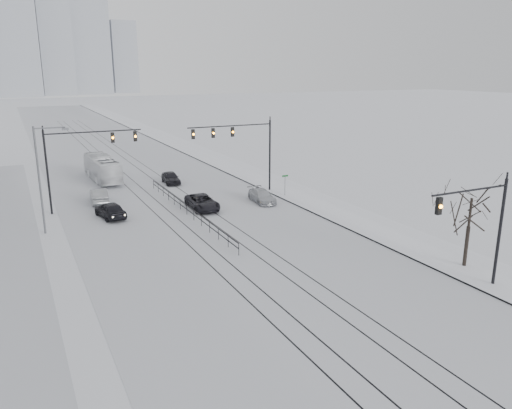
# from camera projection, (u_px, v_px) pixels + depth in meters

# --- Properties ---
(ground) EXTENTS (500.00, 500.00, 0.00)m
(ground) POSITION_uv_depth(u_px,v_px,m) (411.00, 392.00, 21.42)
(ground) COLOR silver
(ground) RESTS_ON ground
(road) EXTENTS (22.00, 260.00, 0.02)m
(road) POSITION_uv_depth(u_px,v_px,m) (122.00, 163.00, 73.37)
(road) COLOR silver
(road) RESTS_ON ground
(sidewalk_east) EXTENTS (5.00, 260.00, 0.16)m
(sidewalk_east) POSITION_uv_depth(u_px,v_px,m) (208.00, 156.00, 79.10)
(sidewalk_east) COLOR white
(sidewalk_east) RESTS_ON ground
(curb) EXTENTS (0.10, 260.00, 0.12)m
(curb) POSITION_uv_depth(u_px,v_px,m) (193.00, 157.00, 78.07)
(curb) COLOR gray
(curb) RESTS_ON ground
(tram_rails) EXTENTS (5.30, 180.00, 0.01)m
(tram_rails) POSITION_uv_depth(u_px,v_px,m) (158.00, 192.00, 56.05)
(tram_rails) COLOR black
(tram_rails) RESTS_ON ground
(skyline) EXTENTS (96.00, 48.00, 72.00)m
(skyline) POSITION_uv_depth(u_px,v_px,m) (40.00, 34.00, 252.43)
(skyline) COLOR #989EA7
(skyline) RESTS_ON ground
(traffic_mast_near) EXTENTS (6.10, 0.37, 7.00)m
(traffic_mast_near) POSITION_uv_depth(u_px,v_px,m) (483.00, 221.00, 30.01)
(traffic_mast_near) COLOR black
(traffic_mast_near) RESTS_ON ground
(traffic_mast_ne) EXTENTS (9.60, 0.37, 8.00)m
(traffic_mast_ne) POSITION_uv_depth(u_px,v_px,m) (242.00, 142.00, 53.68)
(traffic_mast_ne) COLOR black
(traffic_mast_ne) RESTS_ON ground
(traffic_mast_nw) EXTENTS (9.10, 0.37, 8.00)m
(traffic_mast_nw) POSITION_uv_depth(u_px,v_px,m) (79.00, 154.00, 47.50)
(traffic_mast_nw) COLOR black
(traffic_mast_nw) RESTS_ON ground
(street_light_west) EXTENTS (2.73, 0.25, 9.00)m
(street_light_west) POSITION_uv_depth(u_px,v_px,m) (42.00, 172.00, 40.84)
(street_light_west) COLOR #595B60
(street_light_west) RESTS_ON ground
(bare_tree) EXTENTS (4.40, 4.40, 6.10)m
(bare_tree) POSITION_uv_depth(u_px,v_px,m) (471.00, 206.00, 33.66)
(bare_tree) COLOR black
(bare_tree) RESTS_ON ground
(median_fence) EXTENTS (0.06, 24.00, 1.00)m
(median_fence) POSITION_uv_depth(u_px,v_px,m) (187.00, 209.00, 47.26)
(median_fence) COLOR black
(median_fence) RESTS_ON ground
(street_sign) EXTENTS (0.70, 0.06, 2.40)m
(street_sign) POSITION_uv_depth(u_px,v_px,m) (285.00, 182.00, 53.74)
(street_sign) COLOR #595B60
(street_sign) RESTS_ON ground
(sedan_sb_inner) EXTENTS (2.54, 4.73, 1.53)m
(sedan_sb_inner) POSITION_uv_depth(u_px,v_px,m) (110.00, 210.00, 46.18)
(sedan_sb_inner) COLOR black
(sedan_sb_inner) RESTS_ON ground
(sedan_sb_outer) EXTENTS (1.98, 4.75, 1.53)m
(sedan_sb_outer) POSITION_uv_depth(u_px,v_px,m) (99.00, 196.00, 51.44)
(sedan_sb_outer) COLOR gray
(sedan_sb_outer) RESTS_ON ground
(sedan_nb_front) EXTENTS (2.53, 5.22, 1.43)m
(sedan_nb_front) POSITION_uv_depth(u_px,v_px,m) (202.00, 202.00, 49.09)
(sedan_nb_front) COLOR black
(sedan_nb_front) RESTS_ON ground
(sedan_nb_right) EXTENTS (2.18, 4.66, 1.31)m
(sedan_nb_right) POSITION_uv_depth(u_px,v_px,m) (262.00, 196.00, 51.71)
(sedan_nb_right) COLOR #B5B8BE
(sedan_nb_right) RESTS_ON ground
(sedan_nb_far) EXTENTS (1.94, 4.30, 1.43)m
(sedan_nb_far) POSITION_uv_depth(u_px,v_px,m) (171.00, 178.00, 60.14)
(sedan_nb_far) COLOR black
(sedan_nb_far) RESTS_ON ground
(box_truck) EXTENTS (2.96, 10.88, 3.00)m
(box_truck) POSITION_uv_depth(u_px,v_px,m) (102.00, 168.00, 61.70)
(box_truck) COLOR white
(box_truck) RESTS_ON ground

